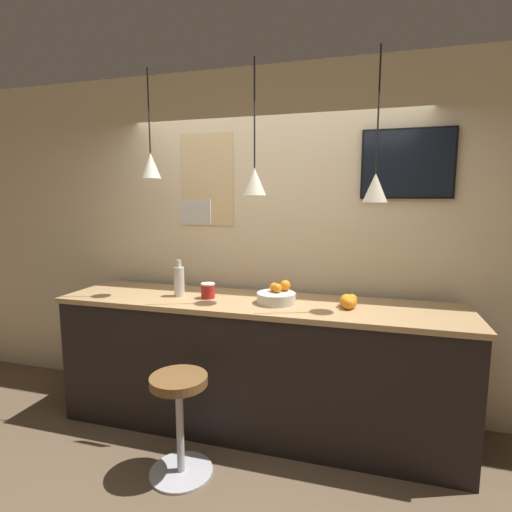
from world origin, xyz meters
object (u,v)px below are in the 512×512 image
at_px(mounted_tv, 407,164).
at_px(spread_jar, 208,291).
at_px(bar_stool, 179,409).
at_px(fruit_bowl, 277,296).
at_px(juice_bottle, 179,281).

bearing_deg(mounted_tv, spread_jar, -163.47).
bearing_deg(bar_stool, mounted_tv, 37.90).
distance_m(bar_stool, fruit_bowl, 1.04).
relative_size(bar_stool, fruit_bowl, 2.34).
distance_m(bar_stool, juice_bottle, 1.01).
height_order(spread_jar, mounted_tv, mounted_tv).
height_order(juice_bottle, mounted_tv, mounted_tv).
height_order(bar_stool, spread_jar, spread_jar).
bearing_deg(mounted_tv, bar_stool, -142.10).
relative_size(fruit_bowl, juice_bottle, 0.99).
xyz_separation_m(fruit_bowl, spread_jar, (-0.56, -0.01, 0.01)).
bearing_deg(mounted_tv, fruit_bowl, -154.81).
bearing_deg(spread_jar, juice_bottle, 180.00).
distance_m(spread_jar, mounted_tv, 1.82).
distance_m(juice_bottle, mounted_tv, 1.99).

